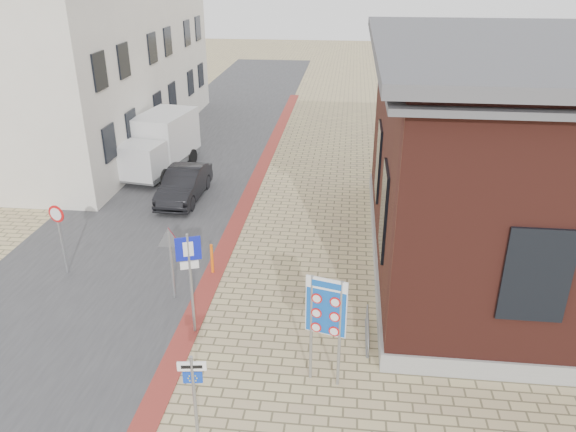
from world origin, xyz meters
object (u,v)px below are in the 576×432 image
at_px(border_sign, 326,309).
at_px(bollard, 212,259).
at_px(box_truck, 160,143).
at_px(sedan, 184,184).
at_px(essen_sign, 194,387).
at_px(parking_sign, 190,266).

relative_size(border_sign, bollard, 2.79).
bearing_deg(border_sign, box_truck, 136.17).
xyz_separation_m(sedan, essen_sign, (3.70, -12.12, 0.70)).
height_order(parking_sign, bollard, parking_sign).
distance_m(parking_sign, bollard, 3.35).
distance_m(essen_sign, bollard, 6.67).
bearing_deg(sedan, box_truck, 123.07).
relative_size(box_truck, bollard, 5.18).
bearing_deg(border_sign, parking_sign, 171.12).
distance_m(box_truck, parking_sign, 12.67).
relative_size(sedan, parking_sign, 1.37).
xyz_separation_m(sedan, parking_sign, (2.70, -8.62, 1.32)).
relative_size(box_truck, border_sign, 1.86).
bearing_deg(essen_sign, parking_sign, 98.14).
height_order(sedan, parking_sign, parking_sign).
bearing_deg(sedan, parking_sign, -71.69).
bearing_deg(box_truck, bollard, -53.90).
height_order(box_truck, parking_sign, parking_sign).
distance_m(box_truck, bollard, 9.85).
distance_m(sedan, bollard, 6.14).
xyz_separation_m(border_sign, parking_sign, (-3.44, 1.50, 0.01)).
bearing_deg(sedan, essen_sign, -72.11).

